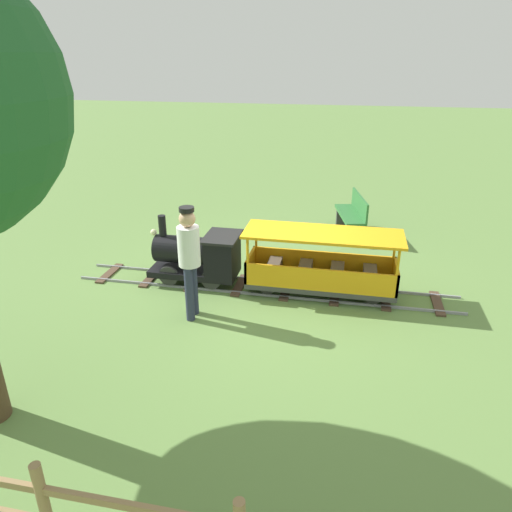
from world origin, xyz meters
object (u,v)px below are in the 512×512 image
Objects in this scene: locomotive at (200,255)px; conductor_person at (189,254)px; park_bench at (352,215)px; passenger_car at (321,269)px.

locomotive is 1.17m from conductor_person.
conductor_person is at bearing -168.43° from locomotive.
conductor_person is 1.19× the size of park_bench.
locomotive is at bearing 139.60° from park_bench.
conductor_person reaches higher than passenger_car.
park_bench is (3.83, -2.15, -0.54)m from conductor_person.
locomotive is at bearing 11.57° from conductor_person.
locomotive is 0.61× the size of passenger_car.
locomotive is 1.93m from passenger_car.
conductor_person is at bearing 150.68° from park_bench.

